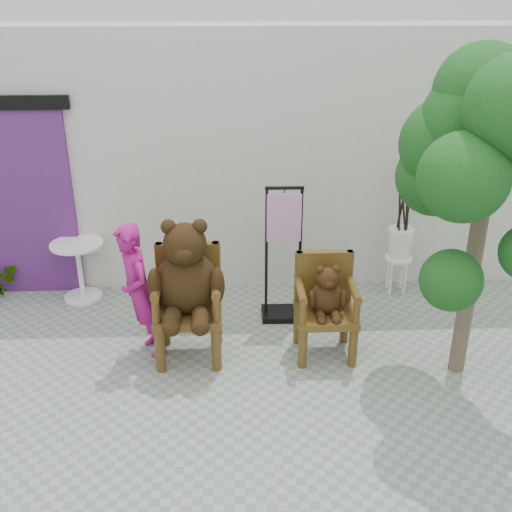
{
  "coord_description": "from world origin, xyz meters",
  "views": [
    {
      "loc": [
        -0.6,
        -4.01,
        3.37
      ],
      "look_at": [
        -0.36,
        1.35,
        0.95
      ],
      "focal_mm": 42.0,
      "sensor_mm": 36.0,
      "label": 1
    }
  ],
  "objects_px": {
    "person": "(140,292)",
    "cafe_table": "(79,264)",
    "chair_big": "(187,283)",
    "display_stand": "(283,269)",
    "tree": "(475,143)",
    "stool_bucket": "(400,242)",
    "chair_small": "(326,299)"
  },
  "relations": [
    {
      "from": "chair_small",
      "to": "stool_bucket",
      "type": "relative_size",
      "value": 0.7
    },
    {
      "from": "chair_big",
      "to": "tree",
      "type": "height_order",
      "value": "tree"
    },
    {
      "from": "cafe_table",
      "to": "chair_big",
      "type": "bearing_deg",
      "value": -43.67
    },
    {
      "from": "person",
      "to": "stool_bucket",
      "type": "height_order",
      "value": "stool_bucket"
    },
    {
      "from": "chair_big",
      "to": "display_stand",
      "type": "height_order",
      "value": "display_stand"
    },
    {
      "from": "stool_bucket",
      "to": "tree",
      "type": "xyz_separation_m",
      "value": [
        0.03,
        -1.6,
        1.56
      ]
    },
    {
      "from": "chair_big",
      "to": "person",
      "type": "bearing_deg",
      "value": 172.0
    },
    {
      "from": "cafe_table",
      "to": "display_stand",
      "type": "relative_size",
      "value": 0.47
    },
    {
      "from": "cafe_table",
      "to": "tree",
      "type": "distance_m",
      "value": 4.46
    },
    {
      "from": "cafe_table",
      "to": "chair_small",
      "type": "bearing_deg",
      "value": -25.22
    },
    {
      "from": "cafe_table",
      "to": "display_stand",
      "type": "xyz_separation_m",
      "value": [
        2.32,
        -0.54,
        0.14
      ]
    },
    {
      "from": "cafe_table",
      "to": "tree",
      "type": "xyz_separation_m",
      "value": [
        3.77,
        -1.61,
        1.76
      ]
    },
    {
      "from": "stool_bucket",
      "to": "tree",
      "type": "height_order",
      "value": "tree"
    },
    {
      "from": "person",
      "to": "cafe_table",
      "type": "distance_m",
      "value": 1.53
    },
    {
      "from": "stool_bucket",
      "to": "person",
      "type": "bearing_deg",
      "value": -156.97
    },
    {
      "from": "chair_small",
      "to": "tree",
      "type": "height_order",
      "value": "tree"
    },
    {
      "from": "chair_big",
      "to": "cafe_table",
      "type": "relative_size",
      "value": 2.06
    },
    {
      "from": "tree",
      "to": "cafe_table",
      "type": "bearing_deg",
      "value": 156.95
    },
    {
      "from": "chair_small",
      "to": "cafe_table",
      "type": "distance_m",
      "value": 2.96
    },
    {
      "from": "person",
      "to": "tree",
      "type": "bearing_deg",
      "value": 55.17
    },
    {
      "from": "chair_small",
      "to": "stool_bucket",
      "type": "bearing_deg",
      "value": 49.76
    },
    {
      "from": "person",
      "to": "stool_bucket",
      "type": "bearing_deg",
      "value": 85.89
    },
    {
      "from": "chair_small",
      "to": "person",
      "type": "height_order",
      "value": "person"
    },
    {
      "from": "display_stand",
      "to": "stool_bucket",
      "type": "bearing_deg",
      "value": 21.53
    },
    {
      "from": "person",
      "to": "display_stand",
      "type": "distance_m",
      "value": 1.59
    },
    {
      "from": "chair_small",
      "to": "tree",
      "type": "distance_m",
      "value": 1.97
    },
    {
      "from": "person",
      "to": "display_stand",
      "type": "height_order",
      "value": "display_stand"
    },
    {
      "from": "chair_small",
      "to": "cafe_table",
      "type": "bearing_deg",
      "value": 154.78
    },
    {
      "from": "cafe_table",
      "to": "stool_bucket",
      "type": "relative_size",
      "value": 0.48
    },
    {
      "from": "chair_big",
      "to": "chair_small",
      "type": "relative_size",
      "value": 1.43
    },
    {
      "from": "chair_big",
      "to": "stool_bucket",
      "type": "relative_size",
      "value": 1.0
    },
    {
      "from": "chair_big",
      "to": "tree",
      "type": "relative_size",
      "value": 0.49
    }
  ]
}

